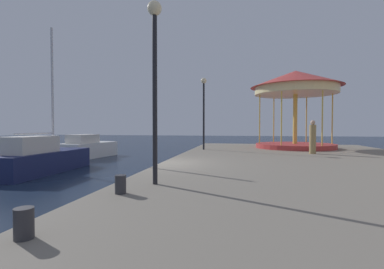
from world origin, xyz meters
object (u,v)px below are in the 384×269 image
sailboat_navy (40,158)px  bollard_center (120,184)px  motorboat_white (88,148)px  lamp_post_far_end (204,101)px  lamp_post_mid_promenade (155,61)px  carousel (295,91)px  person_near_carousel (313,138)px  bollard_north (24,223)px

sailboat_navy → bollard_center: 9.37m
motorboat_white → lamp_post_far_end: (8.77, -1.07, 3.22)m
motorboat_white → lamp_post_mid_promenade: lamp_post_mid_promenade is taller
carousel → sailboat_navy: bearing=-149.0°
sailboat_navy → lamp_post_mid_promenade: sailboat_navy is taller
sailboat_navy → bollard_center: size_ratio=18.37×
lamp_post_mid_promenade → lamp_post_far_end: size_ratio=1.00×
person_near_carousel → lamp_post_far_end: bearing=164.6°
bollard_center → motorboat_white: bearing=123.8°
lamp_post_far_end → bollard_north: size_ratio=11.42×
motorboat_white → person_near_carousel: size_ratio=2.60×
carousel → lamp_post_far_end: 6.49m
lamp_post_far_end → bollard_center: 12.10m
lamp_post_mid_promenade → bollard_center: lamp_post_mid_promenade is taller
sailboat_navy → person_near_carousel: size_ratio=4.07×
carousel → bollard_north: size_ratio=15.06×
motorboat_white → lamp_post_far_end: size_ratio=1.03×
carousel → person_near_carousel: carousel is taller
carousel → bollard_center: carousel is taller
carousel → bollard_north: 18.12m
lamp_post_far_end → person_near_carousel: 6.76m
bollard_north → bollard_center: size_ratio=1.00×
sailboat_navy → person_near_carousel: (13.38, 3.90, 0.93)m
sailboat_navy → person_near_carousel: sailboat_navy is taller
lamp_post_far_end → person_near_carousel: size_ratio=2.53×
sailboat_navy → bollard_center: bearing=-41.1°
sailboat_navy → lamp_post_far_end: size_ratio=1.61×
sailboat_navy → person_near_carousel: 13.97m
sailboat_navy → motorboat_white: bearing=103.0°
sailboat_navy → carousel: bearing=31.0°
carousel → motorboat_white: bearing=-175.0°
sailboat_navy → lamp_post_mid_promenade: bearing=-34.2°
lamp_post_mid_promenade → person_near_carousel: size_ratio=2.53×
sailboat_navy → bollard_center: sailboat_navy is taller
motorboat_white → person_near_carousel: person_near_carousel is taller
sailboat_navy → bollard_north: sailboat_navy is taller
lamp_post_far_end → person_near_carousel: lamp_post_far_end is taller
motorboat_white → bollard_center: bearing=-56.2°
lamp_post_mid_promenade → bollard_center: bearing=-111.9°
carousel → person_near_carousel: bearing=-87.7°
sailboat_navy → carousel: 15.95m
lamp_post_mid_promenade → bollard_north: bearing=-99.8°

